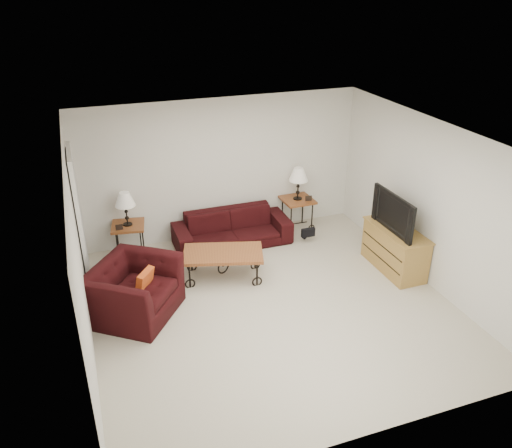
{
  "coord_description": "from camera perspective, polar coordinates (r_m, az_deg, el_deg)",
  "views": [
    {
      "loc": [
        -2.3,
        -5.75,
        4.35
      ],
      "look_at": [
        0.0,
        0.7,
        1.0
      ],
      "focal_mm": 36.2,
      "sensor_mm": 36.0,
      "label": 1
    }
  ],
  "objects": [
    {
      "name": "tv_stand",
      "position": [
        8.57,
        15.07,
        -2.71
      ],
      "size": [
        0.49,
        1.18,
        0.71
      ],
      "primitive_type": "cube",
      "color": "#AF8441",
      "rests_on": "ground"
    },
    {
      "name": "wall_right",
      "position": [
        8.11,
        18.64,
        2.14
      ],
      "size": [
        0.02,
        5.0,
        2.5
      ],
      "primitive_type": "cube",
      "color": "silver",
      "rests_on": "ground"
    },
    {
      "name": "throw_pillow",
      "position": [
        7.29,
        -12.21,
        -6.29
      ],
      "size": [
        0.28,
        0.33,
        0.35
      ],
      "primitive_type": "cube",
      "rotation": [
        0.0,
        0.0,
        0.93
      ],
      "color": "#CC511A",
      "rests_on": "armchair"
    },
    {
      "name": "side_table_right",
      "position": [
        9.64,
        4.55,
        1.14
      ],
      "size": [
        0.57,
        0.57,
        0.6
      ],
      "primitive_type": "cube",
      "rotation": [
        0.0,
        0.0,
        0.03
      ],
      "color": "brown",
      "rests_on": "ground"
    },
    {
      "name": "side_table_left",
      "position": [
        8.95,
        -13.79,
        -1.74
      ],
      "size": [
        0.61,
        0.61,
        0.58
      ],
      "primitive_type": "cube",
      "rotation": [
        0.0,
        0.0,
        -0.17
      ],
      "color": "brown",
      "rests_on": "ground"
    },
    {
      "name": "photo_frame_right",
      "position": [
        9.43,
        5.83,
        2.84
      ],
      "size": [
        0.12,
        0.04,
        0.1
      ],
      "primitive_type": "cube",
      "rotation": [
        0.0,
        0.0,
        -0.18
      ],
      "color": "black",
      "rests_on": "side_table_right"
    },
    {
      "name": "coffee_table",
      "position": [
        8.11,
        -3.62,
        -4.54
      ],
      "size": [
        1.36,
        0.98,
        0.46
      ],
      "primitive_type": "cube",
      "rotation": [
        0.0,
        0.0,
        -0.28
      ],
      "color": "brown",
      "rests_on": "ground"
    },
    {
      "name": "sofa",
      "position": [
        9.07,
        -2.66,
        -0.52
      ],
      "size": [
        2.03,
        0.8,
        0.59
      ],
      "primitive_type": "imported",
      "color": "black",
      "rests_on": "ground"
    },
    {
      "name": "television",
      "position": [
        8.27,
        15.48,
        1.28
      ],
      "size": [
        0.14,
        1.06,
        0.61
      ],
      "primitive_type": "imported",
      "rotation": [
        0.0,
        0.0,
        -1.57
      ],
      "color": "black",
      "rests_on": "tv_stand"
    },
    {
      "name": "wall_left",
      "position": [
        6.54,
        -18.96,
        -3.8
      ],
      "size": [
        0.02,
        5.0,
        2.5
      ],
      "primitive_type": "cube",
      "color": "silver",
      "rests_on": "ground"
    },
    {
      "name": "doorway",
      "position": [
        8.12,
        -19.02,
        0.33
      ],
      "size": [
        0.08,
        0.94,
        2.04
      ],
      "primitive_type": "cube",
      "color": "black",
      "rests_on": "ground"
    },
    {
      "name": "ceiling",
      "position": [
        6.47,
        2.11,
        9.42
      ],
      "size": [
        5.0,
        5.0,
        0.0
      ],
      "primitive_type": "plane",
      "color": "white",
      "rests_on": "wall_back"
    },
    {
      "name": "wall_front",
      "position": [
        5.05,
        12.59,
        -12.58
      ],
      "size": [
        5.0,
        0.02,
        2.5
      ],
      "primitive_type": "cube",
      "color": "silver",
      "rests_on": "ground"
    },
    {
      "name": "armchair",
      "position": [
        7.4,
        -13.32,
        -7.16
      ],
      "size": [
        1.53,
        1.56,
        0.77
      ],
      "primitive_type": "imported",
      "rotation": [
        0.0,
        0.0,
        0.93
      ],
      "color": "black",
      "rests_on": "ground"
    },
    {
      "name": "lamp_right",
      "position": [
        9.4,
        4.68,
        4.47
      ],
      "size": [
        0.35,
        0.35,
        0.6
      ],
      "primitive_type": null,
      "rotation": [
        0.0,
        0.0,
        0.03
      ],
      "color": "black",
      "rests_on": "side_table_right"
    },
    {
      "name": "backpack",
      "position": [
        9.27,
        5.45,
        -0.35
      ],
      "size": [
        0.44,
        0.38,
        0.49
      ],
      "primitive_type": "ellipsoid",
      "rotation": [
        0.0,
        0.0,
        -0.28
      ],
      "color": "black",
      "rests_on": "ground"
    },
    {
      "name": "lamp_left",
      "position": [
        8.7,
        -14.19,
        1.64
      ],
      "size": [
        0.38,
        0.38,
        0.58
      ],
      "primitive_type": null,
      "rotation": [
        0.0,
        0.0,
        -0.17
      ],
      "color": "black",
      "rests_on": "side_table_left"
    },
    {
      "name": "ground",
      "position": [
        7.57,
        1.8,
        -9.03
      ],
      "size": [
        5.0,
        5.0,
        0.0
      ],
      "primitive_type": "plane",
      "color": "#BDB6A2",
      "rests_on": "ground"
    },
    {
      "name": "wall_back",
      "position": [
        9.11,
        -3.82,
        6.11
      ],
      "size": [
        5.0,
        0.02,
        2.5
      ],
      "primitive_type": "cube",
      "color": "silver",
      "rests_on": "ground"
    },
    {
      "name": "photo_frame_left",
      "position": [
        8.66,
        -14.88,
        -0.35
      ],
      "size": [
        0.12,
        0.02,
        0.1
      ],
      "primitive_type": "cube",
      "rotation": [
        0.0,
        0.0,
        0.01
      ],
      "color": "black",
      "rests_on": "side_table_left"
    }
  ]
}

